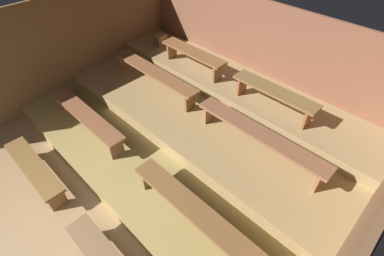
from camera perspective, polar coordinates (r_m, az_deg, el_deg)
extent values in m
cube|color=#9B7851|center=(5.44, -5.60, -6.13)|extent=(6.94, 6.18, 0.08)
cube|color=brown|center=(6.39, 12.88, 14.26)|extent=(6.94, 0.06, 2.20)
cube|color=brown|center=(7.00, -23.82, 14.32)|extent=(0.06, 6.18, 2.20)
cube|color=brown|center=(3.66, 29.19, -19.46)|extent=(0.06, 6.18, 2.20)
cube|color=#9C854A|center=(5.63, -0.55, -1.41)|extent=(6.14, 4.03, 0.24)
cube|color=#A48453|center=(5.84, 4.00, 3.48)|extent=(6.14, 2.72, 0.24)
cube|color=#9B8054|center=(6.18, 8.73, 8.27)|extent=(6.14, 1.23, 0.24)
cube|color=brown|center=(5.41, -29.08, -6.72)|extent=(1.64, 0.33, 0.05)
cube|color=olive|center=(6.07, -30.90, -4.28)|extent=(0.05, 0.26, 0.36)
cube|color=olive|center=(5.08, -25.27, -12.72)|extent=(0.05, 0.26, 0.36)
cube|color=brown|center=(4.59, -20.67, -19.17)|extent=(0.05, 0.26, 0.36)
cube|color=brown|center=(5.69, -20.66, 2.67)|extent=(2.19, 0.33, 0.05)
cube|color=brown|center=(6.57, -24.37, 5.03)|extent=(0.05, 0.26, 0.36)
cube|color=brown|center=(5.14, -14.80, -3.93)|extent=(0.05, 0.26, 0.36)
cube|color=brown|center=(4.01, 0.33, -15.77)|extent=(2.19, 0.33, 0.05)
cube|color=brown|center=(4.61, -8.51, -9.70)|extent=(0.05, 0.26, 0.36)
cube|color=brown|center=(6.13, -7.70, 11.10)|extent=(2.40, 0.33, 0.05)
cube|color=brown|center=(7.01, -13.32, 12.70)|extent=(0.05, 0.26, 0.36)
cube|color=brown|center=(5.57, -0.36, 5.28)|extent=(0.05, 0.26, 0.36)
cube|color=brown|center=(4.72, 13.40, -1.06)|extent=(2.40, 0.33, 0.05)
cube|color=olive|center=(5.30, 3.49, 2.97)|extent=(0.05, 0.26, 0.36)
cube|color=olive|center=(4.63, 24.06, -9.37)|extent=(0.05, 0.26, 0.36)
cube|color=brown|center=(6.29, 0.26, 14.87)|extent=(1.63, 0.33, 0.05)
cube|color=brown|center=(6.83, -4.06, 15.20)|extent=(0.05, 0.26, 0.36)
cube|color=brown|center=(5.99, 5.08, 10.88)|extent=(0.05, 0.26, 0.36)
cube|color=brown|center=(5.29, 16.17, 7.13)|extent=(1.63, 0.33, 0.05)
cube|color=brown|center=(5.69, 9.92, 8.43)|extent=(0.05, 0.26, 0.36)
cube|color=brown|center=(5.21, 22.06, 1.91)|extent=(0.05, 0.26, 0.36)
cube|color=brown|center=(7.49, -6.39, 17.20)|extent=(0.26, 0.26, 0.26)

